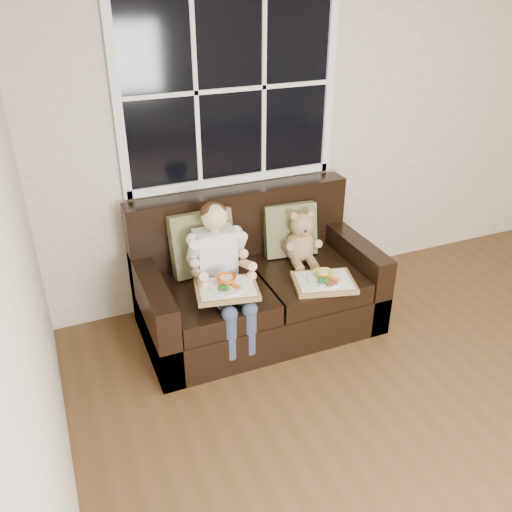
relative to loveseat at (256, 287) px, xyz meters
name	(u,v)px	position (x,y,z in m)	size (l,w,h in m)	color
window_back	(230,89)	(0.00, 0.46, 1.34)	(1.62, 0.04, 1.37)	black
loveseat	(256,287)	(0.00, 0.00, 0.00)	(1.70, 0.92, 0.96)	black
pillow_left	(202,243)	(-0.35, 0.15, 0.37)	(0.46, 0.22, 0.46)	brown
pillow_right	(290,230)	(0.34, 0.15, 0.34)	(0.42, 0.23, 0.41)	brown
child	(220,262)	(-0.31, -0.12, 0.34)	(0.40, 0.60, 0.90)	silver
teddy_bear	(301,240)	(0.37, 0.02, 0.30)	(0.27, 0.33, 0.41)	tan
tray_left	(227,288)	(-0.34, -0.33, 0.27)	(0.45, 0.38, 0.09)	olive
tray_right	(324,281)	(0.36, -0.36, 0.17)	(0.49, 0.42, 0.10)	olive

